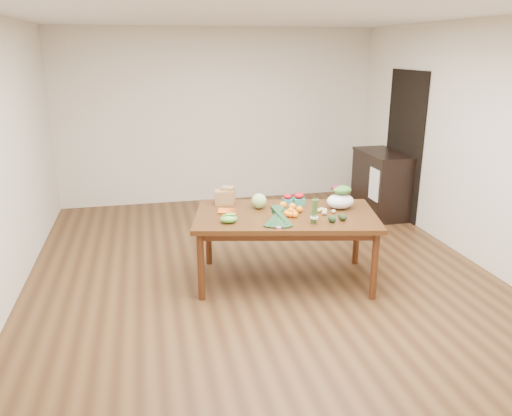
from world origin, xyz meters
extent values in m
plane|color=brown|center=(0.00, 0.00, 0.00)|extent=(6.00, 6.00, 0.00)
cube|color=white|center=(0.00, 0.00, 2.70)|extent=(5.00, 6.00, 0.02)
cube|color=silver|center=(0.00, 3.00, 1.35)|extent=(5.00, 0.02, 2.70)
cube|color=silver|center=(0.00, -3.00, 1.35)|extent=(5.00, 0.02, 2.70)
cube|color=silver|center=(2.50, 0.00, 1.35)|extent=(0.02, 6.00, 2.70)
cube|color=#43260F|center=(0.22, -0.17, 0.38)|extent=(2.03, 1.40, 0.75)
cube|color=black|center=(2.48, 1.60, 1.05)|extent=(0.02, 1.00, 2.10)
cube|color=black|center=(2.22, 1.71, 0.47)|extent=(0.52, 1.02, 0.94)
cube|color=white|center=(1.96, 1.40, 0.55)|extent=(0.02, 0.28, 0.45)
sphere|color=#91C772|center=(-0.01, 0.07, 0.83)|extent=(0.16, 0.16, 0.16)
sphere|color=orange|center=(0.23, 0.00, 0.79)|extent=(0.08, 0.08, 0.08)
sphere|color=orange|center=(0.32, -0.07, 0.79)|extent=(0.08, 0.08, 0.08)
sphere|color=#E1560D|center=(0.37, -0.16, 0.79)|extent=(0.07, 0.07, 0.07)
ellipsoid|color=green|center=(-0.40, -0.32, 0.79)|extent=(0.17, 0.13, 0.08)
ellipsoid|color=tan|center=(0.57, -0.20, 0.77)|extent=(0.05, 0.04, 0.04)
ellipsoid|color=tan|center=(0.59, -0.30, 0.78)|extent=(0.06, 0.05, 0.05)
ellipsoid|color=tan|center=(0.63, -0.21, 0.77)|extent=(0.05, 0.05, 0.05)
ellipsoid|color=tan|center=(0.61, -0.17, 0.77)|extent=(0.05, 0.04, 0.04)
ellipsoid|color=#DAB37E|center=(0.70, -0.26, 0.77)|extent=(0.05, 0.04, 0.04)
ellipsoid|color=black|center=(0.59, -0.53, 0.78)|extent=(0.10, 0.12, 0.07)
ellipsoid|color=black|center=(0.71, -0.50, 0.79)|extent=(0.10, 0.12, 0.07)
camera|label=1|loc=(-1.15, -4.87, 2.37)|focal=35.00mm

